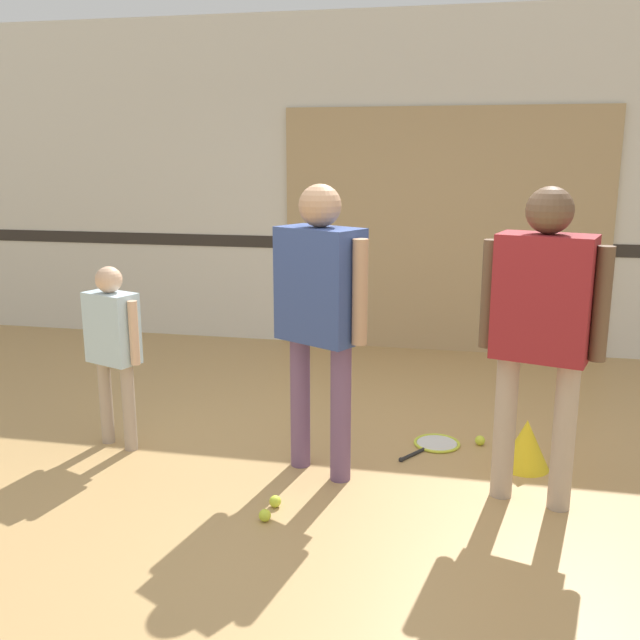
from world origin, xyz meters
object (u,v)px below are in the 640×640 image
Objects in this scene: person_instructor at (320,300)px; racket_spare_on_floor at (435,444)px; tennis_ball_near_instructor at (275,501)px; tennis_ball_stray_left at (265,515)px; person_student_left at (113,337)px; tennis_ball_by_spare_racket at (480,440)px; training_cone at (526,444)px; person_student_right at (542,314)px.

racket_spare_on_floor is (0.67, 0.55, -1.06)m from person_instructor.
tennis_ball_stray_left is at bearing -94.46° from tennis_ball_near_instructor.
person_instructor is at bearing -17.19° from racket_spare_on_floor.
person_instructor is at bearing 75.87° from tennis_ball_stray_left.
person_student_left is 18.30× the size of tennis_ball_by_spare_racket.
tennis_ball_stray_left is (-0.01, -0.16, 0.00)m from tennis_ball_near_instructor.
training_cone is (0.56, -0.23, 0.15)m from racket_spare_on_floor.
person_student_right reaches higher than tennis_ball_stray_left.
tennis_ball_stray_left is at bearing -1.29° from racket_spare_on_floor.
tennis_ball_by_spare_racket is (2.35, 0.50, -0.71)m from person_student_left.
person_instructor is at bearing 72.82° from tennis_ball_near_instructor.
tennis_ball_near_instructor is at bearing 30.68° from person_student_right.
tennis_ball_near_instructor is (-0.82, -1.04, 0.02)m from racket_spare_on_floor.
person_student_left reaches higher than training_cone.
tennis_ball_near_instructor is at bearing -135.31° from tennis_ball_by_spare_racket.
person_instructor reaches higher than racket_spare_on_floor.
training_cone is at bearing 25.47° from person_student_left.
racket_spare_on_floor is (-0.55, 0.68, -1.07)m from person_student_right.
person_student_right is (2.61, -0.25, 0.33)m from person_student_left.
racket_spare_on_floor is 0.30m from tennis_ball_by_spare_racket.
tennis_ball_by_spare_racket is at bearing 136.56° from racket_spare_on_floor.
person_student_left is 1.55m from tennis_ball_near_instructor.
racket_spare_on_floor is 8.27× the size of tennis_ball_near_instructor.
person_instructor is at bearing -165.69° from training_cone.
tennis_ball_by_spare_racket and tennis_ball_stray_left have the same top height.
person_student_left is at bearing -175.73° from training_cone.
tennis_ball_by_spare_racket reaches higher than racket_spare_on_floor.
tennis_ball_stray_left is at bearing -10.87° from person_student_left.
racket_spare_on_floor is at bearing 55.10° from tennis_ball_stray_left.
person_instructor is 1.00× the size of person_student_right.
tennis_ball_by_spare_racket is 0.42m from training_cone.
person_student_right is at bearing 14.45° from tennis_ball_near_instructor.
tennis_ball_stray_left is (-1.13, -1.26, 0.00)m from tennis_ball_by_spare_racket.
person_student_right is at bearing 21.89° from person_instructor.
tennis_ball_near_instructor is 0.21× the size of training_cone.
person_student_right is at bearing 72.66° from racket_spare_on_floor.
person_student_right reaches higher than person_instructor.
tennis_ball_by_spare_racket is at bearing 44.69° from tennis_ball_near_instructor.
person_instructor reaches higher than training_cone.
person_student_right is 26.37× the size of tennis_ball_stray_left.
person_student_right is 1.76m from tennis_ball_near_instructor.
person_student_right reaches higher than person_student_left.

